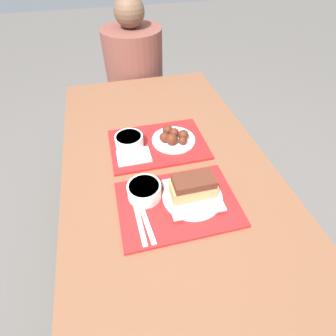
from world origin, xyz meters
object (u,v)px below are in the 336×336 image
(tray_far, at_px, (158,144))
(person_seated_across, at_px, (134,67))
(brisket_sandwich_plate, at_px, (193,190))
(bowl_coleslaw_far, at_px, (129,141))
(tray_near, at_px, (178,204))
(bowl_coleslaw_near, at_px, (144,190))
(wings_plate_far, at_px, (173,137))

(tray_far, height_order, person_seated_across, person_seated_across)
(brisket_sandwich_plate, xyz_separation_m, bowl_coleslaw_far, (-0.18, 0.34, -0.01))
(tray_near, bearing_deg, bowl_coleslaw_near, 151.40)
(bowl_coleslaw_far, bearing_deg, tray_far, -4.17)
(brisket_sandwich_plate, xyz_separation_m, person_seated_across, (-0.03, 1.21, -0.07))
(wings_plate_far, bearing_deg, bowl_coleslaw_near, -122.63)
(person_seated_across, bearing_deg, tray_far, -91.70)
(wings_plate_far, bearing_deg, bowl_coleslaw_far, 177.15)
(tray_near, relative_size, person_seated_across, 0.57)
(bowl_coleslaw_near, height_order, person_seated_across, person_seated_across)
(bowl_coleslaw_far, bearing_deg, person_seated_across, 80.26)
(tray_far, bearing_deg, bowl_coleslaw_far, 175.83)
(brisket_sandwich_plate, bearing_deg, bowl_coleslaw_near, 164.58)
(tray_near, relative_size, brisket_sandwich_plate, 1.94)
(bowl_coleslaw_far, height_order, person_seated_across, person_seated_across)
(tray_far, xyz_separation_m, bowl_coleslaw_near, (-0.11, -0.28, 0.04))
(bowl_coleslaw_near, distance_m, wings_plate_far, 0.34)
(bowl_coleslaw_near, xyz_separation_m, person_seated_across, (0.14, 1.17, -0.06))
(bowl_coleslaw_near, xyz_separation_m, wings_plate_far, (0.18, 0.28, -0.01))
(tray_near, height_order, wings_plate_far, wings_plate_far)
(bowl_coleslaw_near, bearing_deg, brisket_sandwich_plate, -15.42)
(tray_near, distance_m, tray_far, 0.34)
(bowl_coleslaw_near, xyz_separation_m, bowl_coleslaw_far, (-0.01, 0.29, 0.00))
(wings_plate_far, bearing_deg, brisket_sandwich_plate, -92.77)
(person_seated_across, bearing_deg, bowl_coleslaw_far, -99.74)
(brisket_sandwich_plate, height_order, bowl_coleslaw_far, brisket_sandwich_plate)
(tray_far, bearing_deg, bowl_coleslaw_near, -111.41)
(tray_near, distance_m, bowl_coleslaw_far, 0.37)
(tray_far, height_order, bowl_coleslaw_near, bowl_coleslaw_near)
(tray_near, bearing_deg, wings_plate_far, 77.88)
(brisket_sandwich_plate, bearing_deg, bowl_coleslaw_far, 117.84)
(tray_far, xyz_separation_m, bowl_coleslaw_far, (-0.12, 0.01, 0.04))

